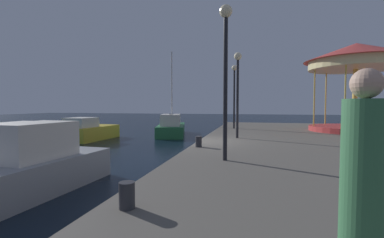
# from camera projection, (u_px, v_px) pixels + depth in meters

# --- Properties ---
(ground_plane) EXTENTS (120.00, 120.00, 0.00)m
(ground_plane) POSITION_uv_depth(u_px,v_px,m) (199.00, 159.00, 11.71)
(ground_plane) COLOR black
(quay_dock) EXTENTS (14.29, 26.24, 0.80)m
(quay_dock) POSITION_uv_depth(u_px,v_px,m) (382.00, 157.00, 10.09)
(quay_dock) COLOR #5B564F
(quay_dock) RESTS_ON ground
(motorboat_yellow) EXTENTS (2.36, 4.18, 1.54)m
(motorboat_yellow) POSITION_uv_depth(u_px,v_px,m) (88.00, 131.00, 18.08)
(motorboat_yellow) COLOR gold
(motorboat_yellow) RESTS_ON ground
(motorboat_grey) EXTENTS (2.13, 4.64, 1.89)m
(motorboat_grey) POSITION_uv_depth(u_px,v_px,m) (32.00, 167.00, 7.13)
(motorboat_grey) COLOR gray
(motorboat_grey) RESTS_ON ground
(motorboat_teal) EXTENTS (2.18, 5.04, 1.60)m
(motorboat_teal) POSITION_uv_depth(u_px,v_px,m) (25.00, 143.00, 12.18)
(motorboat_teal) COLOR #19606B
(motorboat_teal) RESTS_ON ground
(sailboat_green) EXTENTS (3.28, 6.00, 6.63)m
(sailboat_green) POSITION_uv_depth(u_px,v_px,m) (171.00, 127.00, 20.78)
(sailboat_green) COLOR #236638
(sailboat_green) RESTS_ON ground
(carousel) EXTENTS (5.76, 5.76, 5.19)m
(carousel) POSITION_uv_depth(u_px,v_px,m) (356.00, 66.00, 15.57)
(carousel) COLOR #B23333
(carousel) RESTS_ON quay_dock
(lamp_post_near_edge) EXTENTS (0.36, 0.36, 4.31)m
(lamp_post_near_edge) POSITION_uv_depth(u_px,v_px,m) (226.00, 55.00, 7.34)
(lamp_post_near_edge) COLOR black
(lamp_post_near_edge) RESTS_ON quay_dock
(lamp_post_mid_promenade) EXTENTS (0.36, 0.36, 4.02)m
(lamp_post_mid_promenade) POSITION_uv_depth(u_px,v_px,m) (238.00, 79.00, 12.45)
(lamp_post_mid_promenade) COLOR black
(lamp_post_mid_promenade) RESTS_ON quay_dock
(lamp_post_far_end) EXTENTS (0.36, 0.36, 4.22)m
(lamp_post_far_end) POSITION_uv_depth(u_px,v_px,m) (234.00, 85.00, 17.66)
(lamp_post_far_end) COLOR black
(lamp_post_far_end) RESTS_ON quay_dock
(bollard_north) EXTENTS (0.24, 0.24, 0.40)m
(bollard_north) POSITION_uv_depth(u_px,v_px,m) (199.00, 142.00, 9.89)
(bollard_north) COLOR #2D2D33
(bollard_north) RESTS_ON quay_dock
(bollard_south) EXTENTS (0.24, 0.24, 0.40)m
(bollard_south) POSITION_uv_depth(u_px,v_px,m) (127.00, 195.00, 3.98)
(bollard_south) COLOR #2D2D33
(bollard_south) RESTS_ON quay_dock
(person_near_carousel) EXTENTS (0.34, 0.34, 1.84)m
(person_near_carousel) POSITION_uv_depth(u_px,v_px,m) (363.00, 191.00, 2.13)
(person_near_carousel) COLOR #387247
(person_near_carousel) RESTS_ON quay_dock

